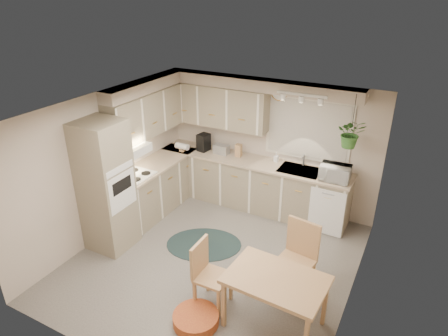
{
  "coord_description": "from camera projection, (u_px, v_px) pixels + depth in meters",
  "views": [
    {
      "loc": [
        2.44,
        -4.31,
        3.9
      ],
      "look_at": [
        -0.12,
        0.55,
        1.32
      ],
      "focal_mm": 32.0,
      "sensor_mm": 36.0,
      "label": 1
    }
  ],
  "objects": [
    {
      "name": "coffee_maker",
      "position": [
        204.0,
        142.0,
        7.63
      ],
      "size": [
        0.22,
        0.25,
        0.33
      ],
      "primitive_type": "cube",
      "rotation": [
        0.0,
        0.0,
        -0.15
      ],
      "color": "black",
      "rests_on": "counter_back"
    },
    {
      "name": "dishwasher_front",
      "position": [
        326.0,
        213.0,
        6.61
      ],
      "size": [
        0.58,
        0.02,
        0.83
      ],
      "primitive_type": "cube",
      "color": "silver",
      "rests_on": "base_cab_back"
    },
    {
      "name": "range_hood",
      "position": [
        131.0,
        150.0,
        6.51
      ],
      "size": [
        0.4,
        0.6,
        0.14
      ],
      "primitive_type": "cube",
      "color": "silver",
      "rests_on": "upper_cab_left"
    },
    {
      "name": "wall_right",
      "position": [
        359.0,
        229.0,
        4.79
      ],
      "size": [
        0.04,
        4.2,
        2.4
      ],
      "primitive_type": "cube",
      "color": "#BAAA9A",
      "rests_on": "floor"
    },
    {
      "name": "upper_cab_left",
      "position": [
        149.0,
        113.0,
        6.94
      ],
      "size": [
        0.35,
        2.0,
        0.75
      ],
      "primitive_type": "cube",
      "color": "gray",
      "rests_on": "wall_left"
    },
    {
      "name": "dining_table",
      "position": [
        275.0,
        302.0,
        4.85
      ],
      "size": [
        1.21,
        0.84,
        0.73
      ],
      "primitive_type": "cube",
      "rotation": [
        0.0,
        0.0,
        -0.06
      ],
      "color": "#AE7A57",
      "rests_on": "floor"
    },
    {
      "name": "braided_rug",
      "position": [
        204.0,
        244.0,
        6.51
      ],
      "size": [
        1.49,
        1.34,
        0.01
      ],
      "primitive_type": "ellipsoid",
      "rotation": [
        0.0,
        0.0,
        0.41
      ],
      "color": "black",
      "rests_on": "floor"
    },
    {
      "name": "window_frame",
      "position": [
        308.0,
        129.0,
        6.83
      ],
      "size": [
        1.5,
        0.02,
        1.1
      ],
      "primitive_type": "cube",
      "color": "beige",
      "rests_on": "wall_back"
    },
    {
      "name": "counter_back",
      "position": [
        252.0,
        161.0,
        7.27
      ],
      "size": [
        3.64,
        0.64,
        0.04
      ],
      "primitive_type": "cube",
      "color": "tan",
      "rests_on": "base_cab_back"
    },
    {
      "name": "track_light_bar",
      "position": [
        302.0,
        94.0,
        6.1
      ],
      "size": [
        0.8,
        0.04,
        0.04
      ],
      "primitive_type": "cube",
      "color": "silver",
      "rests_on": "ceiling"
    },
    {
      "name": "floor",
      "position": [
        214.0,
        260.0,
        6.14
      ],
      "size": [
        4.2,
        4.2,
        0.0
      ],
      "primitive_type": "plane",
      "color": "slate",
      "rests_on": "ground"
    },
    {
      "name": "microwave",
      "position": [
        335.0,
        171.0,
        6.48
      ],
      "size": [
        0.49,
        0.29,
        0.33
      ],
      "primitive_type": "imported",
      "rotation": [
        0.0,
        0.0,
        0.04
      ],
      "color": "silver",
      "rests_on": "counter_back"
    },
    {
      "name": "wall_front",
      "position": [
        110.0,
        282.0,
        3.95
      ],
      "size": [
        4.0,
        0.04,
        2.4
      ],
      "primitive_type": "cube",
      "color": "#BAAA9A",
      "rests_on": "floor"
    },
    {
      "name": "wall_back",
      "position": [
        269.0,
        144.0,
        7.31
      ],
      "size": [
        4.0,
        0.04,
        2.4
      ],
      "primitive_type": "cube",
      "color": "#BAAA9A",
      "rests_on": "floor"
    },
    {
      "name": "chair_left",
      "position": [
        213.0,
        276.0,
        5.14
      ],
      "size": [
        0.43,
        0.43,
        0.92
      ],
      "primitive_type": "cube",
      "rotation": [
        0.0,
        0.0,
        -1.56
      ],
      "color": "#AE7A57",
      "rests_on": "floor"
    },
    {
      "name": "wall_left",
      "position": [
        106.0,
        165.0,
        6.48
      ],
      "size": [
        0.04,
        4.2,
        2.4
      ],
      "primitive_type": "cube",
      "color": "#BAAA9A",
      "rests_on": "floor"
    },
    {
      "name": "chair_back",
      "position": [
        294.0,
        262.0,
        5.29
      ],
      "size": [
        0.56,
        0.56,
        1.05
      ],
      "primitive_type": "cube",
      "rotation": [
        0.0,
        0.0,
        2.99
      ],
      "color": "#AE7A57",
      "rests_on": "floor"
    },
    {
      "name": "sink",
      "position": [
        299.0,
        172.0,
        6.91
      ],
      "size": [
        0.7,
        0.48,
        0.1
      ],
      "primitive_type": "cube",
      "color": "#95989C",
      "rests_on": "counter_back"
    },
    {
      "name": "wall_clock",
      "position": [
        279.0,
        92.0,
        6.81
      ],
      "size": [
        0.3,
        0.03,
        0.3
      ],
      "primitive_type": "cylinder",
      "rotation": [
        1.57,
        0.0,
        0.0
      ],
      "color": "gold",
      "rests_on": "wall_back"
    },
    {
      "name": "ceiling",
      "position": [
        212.0,
        110.0,
        5.12
      ],
      "size": [
        4.2,
        4.2,
        0.0
      ],
      "primitive_type": "plane",
      "color": "white",
      "rests_on": "wall_back"
    },
    {
      "name": "oven_stack",
      "position": [
        106.0,
        187.0,
        6.1
      ],
      "size": [
        0.65,
        0.65,
        2.1
      ],
      "primitive_type": "cube",
      "color": "gray",
      "rests_on": "floor"
    },
    {
      "name": "pet_bed",
      "position": [
        196.0,
        319.0,
        4.99
      ],
      "size": [
        0.72,
        0.72,
        0.13
      ],
      "primitive_type": "cylinder",
      "rotation": [
        0.0,
        0.0,
        -0.27
      ],
      "color": "#B35F23",
      "rests_on": "floor"
    },
    {
      "name": "soffit_back",
      "position": [
        258.0,
        85.0,
        6.81
      ],
      "size": [
        3.6,
        0.3,
        0.2
      ],
      "primitive_type": "cube",
      "color": "#BAAA9A",
      "rests_on": "wall_back"
    },
    {
      "name": "soffit_left",
      "position": [
        146.0,
        85.0,
        6.75
      ],
      "size": [
        0.3,
        2.0,
        0.2
      ],
      "primitive_type": "cube",
      "color": "#BAAA9A",
      "rests_on": "wall_left"
    },
    {
      "name": "base_cab_left",
      "position": [
        157.0,
        187.0,
        7.37
      ],
      "size": [
        0.6,
        1.85,
        0.9
      ],
      "primitive_type": "cube",
      "color": "gray",
      "rests_on": "floor"
    },
    {
      "name": "counter_left",
      "position": [
        155.0,
        164.0,
        7.17
      ],
      "size": [
        0.64,
        1.89,
        0.04
      ],
      "primitive_type": "cube",
      "color": "tan",
      "rests_on": "base_cab_left"
    },
    {
      "name": "window_blinds",
      "position": [
        308.0,
        129.0,
        6.83
      ],
      "size": [
        1.4,
        0.02,
        1.0
      ],
      "primitive_type": "cube",
      "color": "beige",
      "rests_on": "wall_back"
    },
    {
      "name": "wall_oven_face",
      "position": [
        122.0,
        191.0,
        5.97
      ],
      "size": [
        0.02,
        0.56,
        0.58
      ],
      "primitive_type": "cube",
      "color": "silver",
      "rests_on": "oven_stack"
    },
    {
      "name": "toaster",
      "position": [
        221.0,
        149.0,
        7.52
      ],
      "size": [
        0.3,
        0.18,
        0.17
      ],
      "primitive_type": "cube",
      "rotation": [
        0.0,
        0.0,
        -0.07
      ],
      "color": "#95989C",
      "rests_on": "counter_back"
    },
    {
      "name": "cooktop",
      "position": [
        135.0,
        175.0,
        6.69
      ],
      "size": [
        0.52,
        0.58,
        0.02
      ],
      "primitive_type": "cube",
      "color": "silver",
      "rests_on": "counter_left"
    },
    {
      "name": "upper_cab_back",
      "position": [
        217.0,
        106.0,
        7.33
      ],
      "size": [
        2.0,
        0.35,
        0.75
      ],
      "primitive_type": "cube",
      "color": "gray",
      "rests_on": "wall_back"
    },
    {
      "name": "soap_bottle",
      "position": [
        276.0,
        160.0,
        7.2
      ],
      "size": [
        0.08,
        0.17,
        0.08
      ],
      "primitive_type": "imported",
      "rotation": [
        0.0,
        0.0,
        -0.03
      ],
      "color": "silver",
      "rests_on": "counter_back"
    },
    {
      "name": "base_cab_back",
      "position": [
        251.0,
        184.0,
        7.48
      ],
      "size": [
        3.6,
        0.6,
        0.9
      ],
      "primitive_type": "cube",
      "color": "gray",
      "rests_on": "floor"
    },
    {
      "name": "knife_block",
      "position": [
        239.0,
        150.0,
        7.39
      ],
      "size": [
        0.11,
        0.11,
        0.24
      ],
      "primitive_type": "cube",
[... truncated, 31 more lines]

